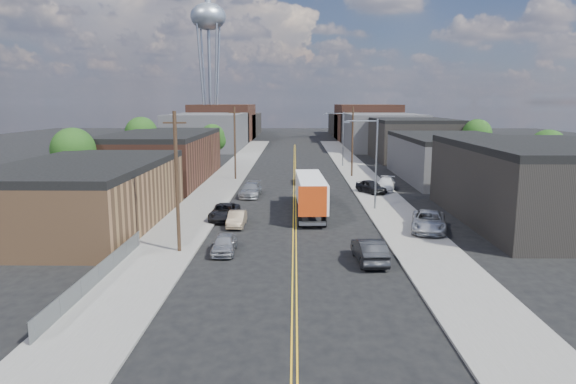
{
  "coord_description": "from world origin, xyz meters",
  "views": [
    {
      "loc": [
        -0.0,
        -25.12,
        10.57
      ],
      "look_at": [
        -0.61,
        21.0,
        2.5
      ],
      "focal_mm": 32.0,
      "sensor_mm": 36.0,
      "label": 1
    }
  ],
  "objects_px": {
    "car_right_lot_c": "(371,186)",
    "car_right_lot_b": "(386,184)",
    "car_left_d": "(251,190)",
    "car_left_c": "(224,212)",
    "car_left_b": "(237,219)",
    "car_left_a": "(224,244)",
    "car_right_lot_a": "(429,221)",
    "semi_truck": "(310,191)",
    "car_right_oncoming": "(369,250)",
    "water_tower": "(208,22)",
    "car_ahead_truck": "(306,177)"
  },
  "relations": [
    {
      "from": "car_left_b",
      "to": "car_right_oncoming",
      "type": "bearing_deg",
      "value": -44.23
    },
    {
      "from": "car_left_d",
      "to": "car_ahead_truck",
      "type": "height_order",
      "value": "car_ahead_truck"
    },
    {
      "from": "water_tower",
      "to": "car_left_c",
      "type": "distance_m",
      "value": 95.64
    },
    {
      "from": "car_right_lot_a",
      "to": "car_ahead_truck",
      "type": "height_order",
      "value": "car_right_lot_a"
    },
    {
      "from": "car_left_a",
      "to": "car_right_lot_a",
      "type": "height_order",
      "value": "car_right_lot_a"
    },
    {
      "from": "car_right_lot_a",
      "to": "car_right_lot_c",
      "type": "distance_m",
      "value": 18.12
    },
    {
      "from": "water_tower",
      "to": "car_left_a",
      "type": "xyz_separation_m",
      "value": [
        17.0,
        -100.0,
        -29.96
      ]
    },
    {
      "from": "car_left_c",
      "to": "car_right_lot_b",
      "type": "distance_m",
      "value": 23.3
    },
    {
      "from": "car_left_b",
      "to": "water_tower",
      "type": "bearing_deg",
      "value": 101.24
    },
    {
      "from": "car_left_c",
      "to": "car_left_b",
      "type": "bearing_deg",
      "value": -59.73
    },
    {
      "from": "car_left_b",
      "to": "car_right_lot_b",
      "type": "distance_m",
      "value": 24.08
    },
    {
      "from": "car_left_d",
      "to": "car_right_lot_c",
      "type": "distance_m",
      "value": 14.03
    },
    {
      "from": "car_left_a",
      "to": "car_left_d",
      "type": "xyz_separation_m",
      "value": [
        0.0,
        22.24,
        0.09
      ]
    },
    {
      "from": "car_left_a",
      "to": "semi_truck",
      "type": "bearing_deg",
      "value": 64.16
    },
    {
      "from": "car_left_c",
      "to": "car_right_lot_b",
      "type": "height_order",
      "value": "car_right_lot_b"
    },
    {
      "from": "car_right_oncoming",
      "to": "car_right_lot_b",
      "type": "relative_size",
      "value": 0.99
    },
    {
      "from": "car_ahead_truck",
      "to": "water_tower",
      "type": "bearing_deg",
      "value": 107.17
    },
    {
      "from": "water_tower",
      "to": "car_ahead_truck",
      "type": "bearing_deg",
      "value": -70.94
    },
    {
      "from": "car_right_lot_c",
      "to": "car_left_c",
      "type": "bearing_deg",
      "value": -166.6
    },
    {
      "from": "car_right_oncoming",
      "to": "car_right_lot_a",
      "type": "height_order",
      "value": "car_right_lot_a"
    },
    {
      "from": "car_left_b",
      "to": "car_ahead_truck",
      "type": "distance_m",
      "value": 24.87
    },
    {
      "from": "car_right_lot_c",
      "to": "car_right_lot_b",
      "type": "bearing_deg",
      "value": 15.87
    },
    {
      "from": "car_left_b",
      "to": "car_left_d",
      "type": "bearing_deg",
      "value": 90.77
    },
    {
      "from": "semi_truck",
      "to": "car_left_d",
      "type": "distance_m",
      "value": 10.64
    },
    {
      "from": "car_right_oncoming",
      "to": "car_left_a",
      "type": "bearing_deg",
      "value": -14.77
    },
    {
      "from": "car_left_a",
      "to": "car_right_oncoming",
      "type": "relative_size",
      "value": 0.81
    },
    {
      "from": "water_tower",
      "to": "car_right_lot_a",
      "type": "distance_m",
      "value": 103.95
    },
    {
      "from": "car_left_b",
      "to": "car_left_c",
      "type": "xyz_separation_m",
      "value": [
        -1.4,
        2.51,
        0.06
      ]
    },
    {
      "from": "car_left_c",
      "to": "car_right_oncoming",
      "type": "height_order",
      "value": "car_right_oncoming"
    },
    {
      "from": "car_left_b",
      "to": "car_right_lot_b",
      "type": "height_order",
      "value": "car_right_lot_b"
    },
    {
      "from": "semi_truck",
      "to": "car_right_lot_c",
      "type": "distance_m",
      "value": 12.58
    },
    {
      "from": "semi_truck",
      "to": "car_right_lot_a",
      "type": "xyz_separation_m",
      "value": [
        9.5,
        -7.92,
        -1.14
      ]
    },
    {
      "from": "car_left_a",
      "to": "car_right_lot_b",
      "type": "bearing_deg",
      "value": 57.59
    },
    {
      "from": "semi_truck",
      "to": "car_right_lot_a",
      "type": "distance_m",
      "value": 12.42
    },
    {
      "from": "car_left_a",
      "to": "car_right_lot_b",
      "type": "distance_m",
      "value": 30.53
    },
    {
      "from": "car_right_lot_c",
      "to": "car_right_oncoming",
      "type": "bearing_deg",
      "value": -126.54
    },
    {
      "from": "car_left_a",
      "to": "car_left_b",
      "type": "bearing_deg",
      "value": 89.2
    },
    {
      "from": "car_left_b",
      "to": "car_right_lot_a",
      "type": "distance_m",
      "value": 16.13
    },
    {
      "from": "water_tower",
      "to": "car_left_b",
      "type": "height_order",
      "value": "water_tower"
    },
    {
      "from": "car_left_c",
      "to": "car_ahead_truck",
      "type": "distance_m",
      "value": 22.9
    },
    {
      "from": "car_right_oncoming",
      "to": "car_right_lot_b",
      "type": "distance_m",
      "value": 28.64
    },
    {
      "from": "water_tower",
      "to": "car_left_b",
      "type": "bearing_deg",
      "value": -79.53
    },
    {
      "from": "car_left_a",
      "to": "car_right_lot_a",
      "type": "relative_size",
      "value": 0.69
    },
    {
      "from": "semi_truck",
      "to": "car_right_lot_c",
      "type": "bearing_deg",
      "value": 51.39
    },
    {
      "from": "car_left_c",
      "to": "car_left_a",
      "type": "bearing_deg",
      "value": -81.29
    },
    {
      "from": "car_left_a",
      "to": "car_left_b",
      "type": "height_order",
      "value": "car_left_a"
    },
    {
      "from": "car_left_b",
      "to": "car_right_lot_a",
      "type": "height_order",
      "value": "car_right_lot_a"
    },
    {
      "from": "car_left_d",
      "to": "car_ahead_truck",
      "type": "distance_m",
      "value": 11.73
    },
    {
      "from": "semi_truck",
      "to": "car_right_lot_b",
      "type": "bearing_deg",
      "value": 49.55
    },
    {
      "from": "car_right_oncoming",
      "to": "car_right_lot_c",
      "type": "bearing_deg",
      "value": -102.03
    }
  ]
}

